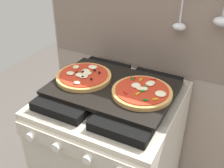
{
  "coord_description": "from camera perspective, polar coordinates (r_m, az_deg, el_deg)",
  "views": [
    {
      "loc": [
        0.48,
        -0.93,
        1.56
      ],
      "look_at": [
        0.0,
        0.0,
        0.93
      ],
      "focal_mm": 44.08,
      "sensor_mm": 36.0,
      "label": 1
    }
  ],
  "objects": [
    {
      "name": "pizza_right",
      "position": [
        1.17,
        6.34,
        -1.53
      ],
      "size": [
        0.26,
        0.26,
        0.03
      ],
      "color": "tan",
      "rests_on": "baking_tray"
    },
    {
      "name": "pizza_left",
      "position": [
        1.28,
        -5.92,
        1.62
      ],
      "size": [
        0.26,
        0.26,
        0.03
      ],
      "color": "tan",
      "rests_on": "baking_tray"
    },
    {
      "name": "baking_tray",
      "position": [
        1.23,
        0.0,
        -0.72
      ],
      "size": [
        0.54,
        0.38,
        0.02
      ],
      "primitive_type": "cube",
      "color": "black",
      "rests_on": "stove"
    },
    {
      "name": "kitchen_backsplash",
      "position": [
        1.55,
        5.74,
        1.24
      ],
      "size": [
        1.1,
        0.09,
        1.55
      ],
      "color": "gray",
      "rests_on": "ground_plane"
    },
    {
      "name": "stove",
      "position": [
        1.52,
        -0.03,
        -15.57
      ],
      "size": [
        0.6,
        0.64,
        0.9
      ],
      "color": "beige",
      "rests_on": "ground_plane"
    }
  ]
}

